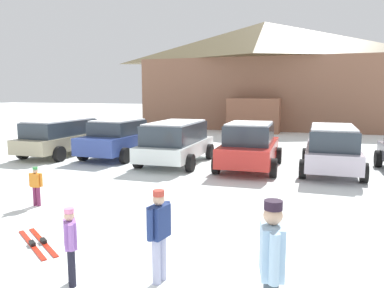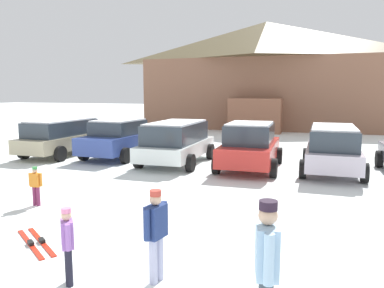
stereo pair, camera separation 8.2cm
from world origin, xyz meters
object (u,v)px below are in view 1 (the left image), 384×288
object	(u,v)px
parked_beige_suv	(62,136)
parked_white_suv	(176,141)
parked_red_sedan	(250,146)
ski_lodge	(263,74)
skier_adult_in_blue_parka	(272,265)
skier_child_in_purple_jacket	(70,242)
parked_blue_hatchback	(120,138)
skier_child_in_orange_jacket	(36,184)
pair_of_skis	(37,243)
parked_silver_wagon	(332,148)
skier_teen_in_navy_coat	(159,231)

from	to	relation	value
parked_beige_suv	parked_white_suv	distance (m)	5.60
parked_beige_suv	parked_red_sedan	xyz separation A→B (m)	(8.53, -0.16, -0.02)
ski_lodge	parked_red_sedan	xyz separation A→B (m)	(2.29, -17.45, -3.41)
skier_adult_in_blue_parka	skier_child_in_purple_jacket	bearing A→B (deg)	173.06
parked_red_sedan	skier_child_in_purple_jacket	bearing A→B (deg)	-95.14
parked_blue_hatchback	skier_adult_in_blue_parka	world-z (taller)	skier_adult_in_blue_parka
ski_lodge	skier_child_in_orange_jacket	world-z (taller)	ski_lodge
skier_child_in_purple_jacket	skier_adult_in_blue_parka	bearing A→B (deg)	-6.94
parked_white_suv	skier_adult_in_blue_parka	xyz separation A→B (m)	(5.03, -9.67, 0.04)
ski_lodge	pair_of_skis	world-z (taller)	ski_lodge
parked_red_sedan	pair_of_skis	xyz separation A→B (m)	(-2.40, -8.27, -0.84)
parked_silver_wagon	skier_adult_in_blue_parka	bearing A→B (deg)	-94.44
parked_silver_wagon	skier_child_in_orange_jacket	bearing A→B (deg)	-136.30
skier_child_in_orange_jacket	skier_teen_in_navy_coat	size ratio (longest dim) A/B	0.70
ski_lodge	parked_silver_wagon	size ratio (longest dim) A/B	4.38
parked_silver_wagon	skier_teen_in_navy_coat	distance (m)	9.42
ski_lodge	parked_blue_hatchback	distance (m)	17.55
parked_beige_suv	skier_child_in_purple_jacket	world-z (taller)	parked_beige_suv
parked_silver_wagon	parked_beige_suv	bearing A→B (deg)	-179.33
pair_of_skis	parked_white_suv	bearing A→B (deg)	93.69
ski_lodge	parked_silver_wagon	xyz separation A→B (m)	(5.16, -17.16, -3.38)
parked_blue_hatchback	parked_silver_wagon	xyz separation A→B (m)	(8.68, -0.32, 0.05)
skier_teen_in_navy_coat	pair_of_skis	world-z (taller)	skier_teen_in_navy_coat
skier_adult_in_blue_parka	skier_teen_in_navy_coat	size ratio (longest dim) A/B	1.19
parked_red_sedan	parked_silver_wagon	distance (m)	2.88
parked_white_suv	skier_teen_in_navy_coat	bearing A→B (deg)	-69.57
skier_adult_in_blue_parka	ski_lodge	bearing A→B (deg)	99.18
ski_lodge	parked_white_suv	bearing A→B (deg)	-92.12
ski_lodge	parked_red_sedan	world-z (taller)	ski_lodge
parked_silver_wagon	skier_child_in_orange_jacket	size ratio (longest dim) A/B	4.37
skier_teen_in_navy_coat	pair_of_skis	bearing A→B (deg)	169.30
skier_teen_in_navy_coat	pair_of_skis	xyz separation A→B (m)	(-2.74, 0.52, -0.77)
ski_lodge	skier_child_in_orange_jacket	bearing A→B (deg)	-94.36
parked_beige_suv	skier_adult_in_blue_parka	size ratio (longest dim) A/B	2.79
parked_blue_hatchback	skier_teen_in_navy_coat	distance (m)	11.23
parked_white_suv	parked_red_sedan	bearing A→B (deg)	-0.31
parked_red_sedan	parked_silver_wagon	bearing A→B (deg)	5.84
skier_child_in_purple_jacket	parked_white_suv	bearing A→B (deg)	102.70
parked_silver_wagon	parked_red_sedan	bearing A→B (deg)	-174.16
skier_adult_in_blue_parka	skier_teen_in_navy_coat	distance (m)	1.96
parked_red_sedan	pair_of_skis	distance (m)	8.65
ski_lodge	parked_white_suv	size ratio (longest dim) A/B	4.24
parked_beige_suv	skier_child_in_purple_jacket	bearing A→B (deg)	-50.88
ski_lodge	skier_child_in_orange_jacket	distance (m)	24.18
ski_lodge	skier_child_in_purple_jacket	world-z (taller)	ski_lodge
skier_child_in_purple_jacket	skier_teen_in_navy_coat	world-z (taller)	skier_teen_in_navy_coat
parked_silver_wagon	parked_white_suv	bearing A→B (deg)	-177.27
ski_lodge	skier_teen_in_navy_coat	distance (m)	26.60
parked_white_suv	skier_teen_in_navy_coat	xyz separation A→B (m)	(3.28, -8.80, -0.11)
parked_silver_wagon	skier_teen_in_navy_coat	world-z (taller)	parked_silver_wagon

